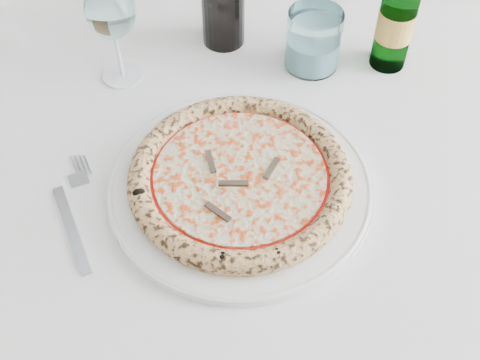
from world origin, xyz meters
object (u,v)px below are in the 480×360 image
at_px(pizza, 240,177).
at_px(wine_glass, 111,13).
at_px(tumbler, 313,43).
at_px(beer_bottle, 397,17).
at_px(plate, 240,185).
at_px(dining_table, 236,176).

xyz_separation_m(pizza, wine_glass, (-0.18, 0.25, 0.10)).
distance_m(pizza, tumbler, 0.29).
xyz_separation_m(wine_glass, beer_bottle, (0.44, 0.01, -0.03)).
xyz_separation_m(plate, wine_glass, (-0.18, 0.25, 0.11)).
xyz_separation_m(dining_table, tumbler, (0.13, 0.16, 0.13)).
bearing_deg(pizza, beer_bottle, 44.39).
bearing_deg(pizza, dining_table, 89.99).
distance_m(plate, tumbler, 0.30).
bearing_deg(pizza, wine_glass, 125.54).
height_order(dining_table, pizza, pizza).
relative_size(pizza, wine_glass, 1.79).
xyz_separation_m(dining_table, plate, (-0.00, -0.10, 0.10)).
height_order(pizza, beer_bottle, beer_bottle).
xyz_separation_m(tumbler, beer_bottle, (0.13, -0.01, 0.05)).
bearing_deg(tumbler, dining_table, -129.89).
bearing_deg(wine_glass, pizza, -54.46).
xyz_separation_m(plate, beer_bottle, (0.26, 0.26, 0.08)).
bearing_deg(dining_table, plate, -90.00).
bearing_deg(pizza, tumbler, 62.73).
relative_size(dining_table, wine_glass, 8.51).
bearing_deg(pizza, plate, -19.36).
xyz_separation_m(dining_table, pizza, (-0.00, -0.10, 0.12)).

